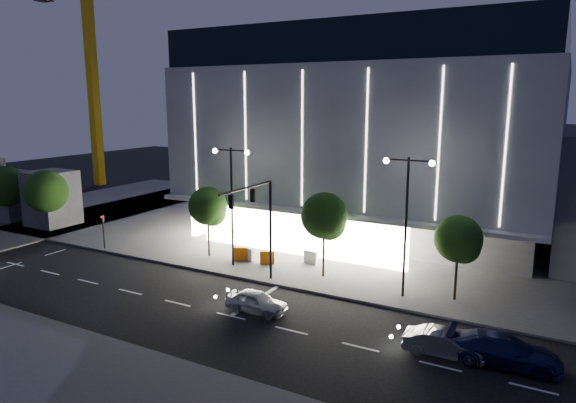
# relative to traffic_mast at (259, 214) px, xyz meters

# --- Properties ---
(ground) EXTENTS (160.00, 160.00, 0.00)m
(ground) POSITION_rel_traffic_mast_xyz_m (-1.00, -3.34, -5.03)
(ground) COLOR black
(ground) RESTS_ON ground
(sidewalk_museum) EXTENTS (70.00, 40.00, 0.15)m
(sidewalk_museum) POSITION_rel_traffic_mast_xyz_m (4.00, 20.66, -4.95)
(sidewalk_museum) COLOR #474747
(sidewalk_museum) RESTS_ON ground
(sidewalk_west) EXTENTS (16.00, 50.00, 0.15)m
(sidewalk_west) POSITION_rel_traffic_mast_xyz_m (-31.00, 6.66, -4.95)
(sidewalk_west) COLOR #474747
(sidewalk_west) RESTS_ON ground
(museum) EXTENTS (30.00, 25.80, 18.00)m
(museum) POSITION_rel_traffic_mast_xyz_m (1.98, 18.97, 4.25)
(museum) COLOR #4C4C51
(museum) RESTS_ON ground
(traffic_mast) EXTENTS (0.33, 5.89, 7.07)m
(traffic_mast) POSITION_rel_traffic_mast_xyz_m (0.00, 0.00, 0.00)
(traffic_mast) COLOR black
(traffic_mast) RESTS_ON ground
(street_lamp_west) EXTENTS (3.16, 0.36, 9.00)m
(street_lamp_west) POSITION_rel_traffic_mast_xyz_m (-4.00, 2.66, 0.93)
(street_lamp_west) COLOR black
(street_lamp_west) RESTS_ON ground
(street_lamp_east) EXTENTS (3.16, 0.36, 9.00)m
(street_lamp_east) POSITION_rel_traffic_mast_xyz_m (9.00, 2.66, 0.93)
(street_lamp_east) COLOR black
(street_lamp_east) RESTS_ON ground
(ped_signal_far) EXTENTS (0.22, 0.24, 3.00)m
(ped_signal_far) POSITION_rel_traffic_mast_xyz_m (-16.00, 1.16, -3.14)
(ped_signal_far) COLOR black
(ped_signal_far) RESTS_ON ground
(tower_crane) EXTENTS (32.00, 2.00, 28.50)m
(tower_crane) POSITION_rel_traffic_mast_xyz_m (-41.92, 24.66, 15.48)
(tower_crane) COLOR gold
(tower_crane) RESTS_ON ground
(tree_left) EXTENTS (3.02, 3.02, 5.72)m
(tree_left) POSITION_rel_traffic_mast_xyz_m (-6.97, 3.68, -0.99)
(tree_left) COLOR black
(tree_left) RESTS_ON ground
(tree_mid) EXTENTS (3.25, 3.25, 6.15)m
(tree_mid) POSITION_rel_traffic_mast_xyz_m (3.03, 3.68, -0.69)
(tree_mid) COLOR black
(tree_mid) RESTS_ON ground
(tree_right) EXTENTS (2.91, 2.91, 5.51)m
(tree_right) POSITION_rel_traffic_mast_xyz_m (12.03, 3.68, -1.14)
(tree_right) COLOR black
(tree_right) RESTS_ON ground
(car_lead) EXTENTS (3.85, 1.59, 1.31)m
(car_lead) POSITION_rel_traffic_mast_xyz_m (2.00, -3.63, -4.37)
(car_lead) COLOR silver
(car_lead) RESTS_ON ground
(car_second) EXTENTS (3.98, 1.59, 1.29)m
(car_second) POSITION_rel_traffic_mast_xyz_m (12.89, -3.70, -4.38)
(car_second) COLOR #96979D
(car_second) RESTS_ON ground
(car_third) EXTENTS (5.29, 2.49, 1.49)m
(car_third) POSITION_rel_traffic_mast_xyz_m (15.58, -3.24, -4.28)
(car_third) COLOR #121644
(car_third) RESTS_ON ground
(barrier_a) EXTENTS (1.11, 0.65, 1.00)m
(barrier_a) POSITION_rel_traffic_mast_xyz_m (-4.14, 3.96, -4.38)
(barrier_a) COLOR orange
(barrier_a) RESTS_ON sidewalk_museum
(barrier_b) EXTENTS (1.12, 0.61, 1.00)m
(barrier_b) POSITION_rel_traffic_mast_xyz_m (-3.61, 4.19, -4.38)
(barrier_b) COLOR white
(barrier_b) RESTS_ON sidewalk_museum
(barrier_c) EXTENTS (1.11, 0.67, 1.00)m
(barrier_c) POSITION_rel_traffic_mast_xyz_m (-1.86, 4.11, -4.38)
(barrier_c) COLOR orange
(barrier_c) RESTS_ON sidewalk_museum
(barrier_d) EXTENTS (1.12, 0.38, 1.00)m
(barrier_d) POSITION_rel_traffic_mast_xyz_m (1.00, 5.70, -4.38)
(barrier_d) COLOR white
(barrier_d) RESTS_ON sidewalk_museum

